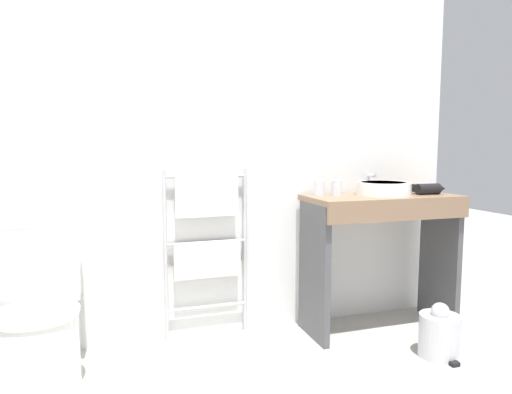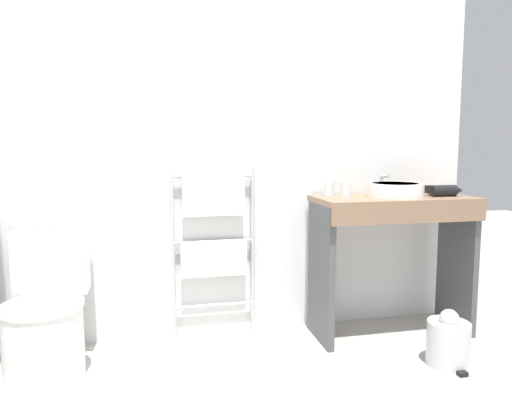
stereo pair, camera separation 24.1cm
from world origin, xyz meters
TOP-DOWN VIEW (x-y plane):
  - wall_back at (0.00, 1.46)m, footprint 3.12×0.12m
  - toilet at (-1.11, 1.05)m, footprint 0.41×0.56m
  - towel_radiator at (-0.18, 1.34)m, footprint 0.53×0.06m
  - vanity_counter at (0.93, 1.13)m, footprint 0.99×0.45m
  - sink_basin at (0.94, 1.15)m, footprint 0.35×0.35m
  - faucet at (0.94, 1.32)m, footprint 0.02×0.10m
  - cup_near_wall at (0.55, 1.28)m, footprint 0.07×0.07m
  - cup_near_edge at (0.64, 1.22)m, footprint 0.07×0.07m
  - hair_dryer at (1.26, 1.10)m, footprint 0.22×0.16m
  - trash_bin at (1.03, 0.67)m, footprint 0.23×0.26m

SIDE VIEW (x-z plane):
  - trash_bin at x=1.03m, z-range -0.03..0.29m
  - toilet at x=-1.11m, z-range -0.08..0.68m
  - vanity_counter at x=0.93m, z-range 0.16..1.05m
  - towel_radiator at x=-0.18m, z-range 0.15..1.21m
  - hair_dryer at x=1.26m, z-range 0.89..0.96m
  - sink_basin at x=0.94m, z-range 0.89..0.98m
  - cup_near_edge at x=0.64m, z-range 0.89..0.99m
  - cup_near_wall at x=0.55m, z-range 0.89..0.99m
  - faucet at x=0.94m, z-range 0.91..1.04m
  - wall_back at x=0.00m, z-range 0.00..2.36m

